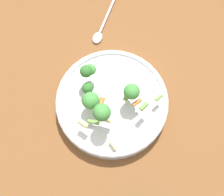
{
  "coord_description": "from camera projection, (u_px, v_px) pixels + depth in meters",
  "views": [
    {
      "loc": [
        0.2,
        -0.14,
        0.76
      ],
      "look_at": [
        0.0,
        0.0,
        0.06
      ],
      "focal_mm": 50.0,
      "sensor_mm": 36.0,
      "label": 1
    }
  ],
  "objects": [
    {
      "name": "ground_plane",
      "position": [
        112.0,
        105.0,
        0.8
      ],
      "size": [
        3.0,
        3.0,
        0.0
      ],
      "primitive_type": "plane",
      "color": "brown"
    },
    {
      "name": "bowl",
      "position": [
        112.0,
        103.0,
        0.78
      ],
      "size": [
        0.28,
        0.28,
        0.04
      ],
      "color": "silver",
      "rests_on": "ground_plane"
    },
    {
      "name": "pasta_salad",
      "position": [
        103.0,
        96.0,
        0.71
      ],
      "size": [
        0.2,
        0.2,
        0.09
      ],
      "color": "#8CB766",
      "rests_on": "bowl"
    },
    {
      "name": "spoon",
      "position": [
        102.0,
        28.0,
        0.86
      ],
      "size": [
        0.11,
        0.14,
        0.01
      ],
      "rotation": [
        0.0,
        0.0,
        11.61
      ],
      "color": "silver",
      "rests_on": "ground_plane"
    }
  ]
}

